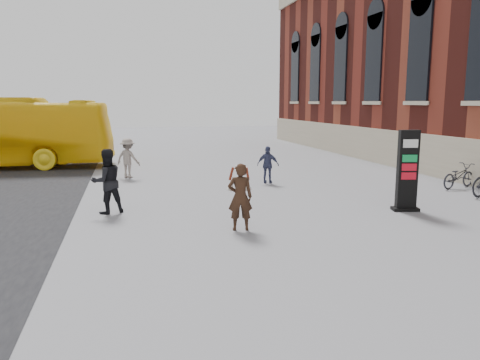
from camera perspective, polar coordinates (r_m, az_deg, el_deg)
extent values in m
plane|color=#9E9EA3|center=(12.08, 3.51, -5.89)|extent=(100.00, 100.00, 0.00)
cube|color=beige|center=(21.55, 23.26, 2.60)|extent=(0.18, 44.00, 1.80)
cube|color=black|center=(14.62, 19.72, 1.07)|extent=(0.61, 0.36, 2.40)
cube|color=black|center=(14.82, 19.47, -3.34)|extent=(0.83, 0.54, 0.10)
cube|color=white|center=(14.53, 19.90, 4.25)|extent=(0.48, 0.36, 0.24)
cube|color=#0C7135|center=(14.57, 19.81, 2.56)|extent=(0.48, 0.36, 0.21)
cube|color=#9E0C19|center=(14.60, 19.75, 1.55)|extent=(0.48, 0.36, 0.21)
cube|color=#9E0C19|center=(14.64, 19.69, 0.55)|extent=(0.48, 0.36, 0.21)
imported|color=black|center=(11.70, 0.02, -2.08)|extent=(0.68, 0.50, 1.71)
cylinder|color=white|center=(11.57, 0.02, 1.68)|extent=(0.24, 0.24, 0.06)
cone|color=white|center=(11.91, 0.91, -0.38)|extent=(0.26, 0.24, 0.41)
cylinder|color=maroon|center=(11.87, 0.91, 0.81)|extent=(0.15, 0.13, 0.35)
cone|color=white|center=(11.88, -1.05, -0.40)|extent=(0.25, 0.26, 0.41)
cylinder|color=maroon|center=(11.84, -1.06, 0.79)|extent=(0.13, 0.15, 0.35)
imported|color=black|center=(14.02, -15.92, -0.16)|extent=(1.11, 1.00, 1.88)
imported|color=gray|center=(20.47, -13.50, 2.61)|extent=(1.25, 1.12, 1.68)
imported|color=#3A4064|center=(18.59, 3.43, 1.87)|extent=(0.93, 0.72, 1.48)
imported|color=#27272E|center=(19.36, 25.09, 0.46)|extent=(1.86, 1.13, 0.92)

